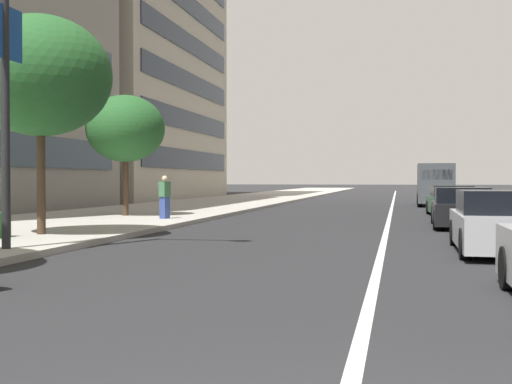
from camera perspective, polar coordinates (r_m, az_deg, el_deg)
sidewalk_right_plaza at (r=34.99m, az=-6.51°, el=-1.38°), size 160.00×8.18×0.15m
lane_centre_stripe at (r=38.18m, az=11.48°, el=-1.30°), size 110.00×0.16×0.01m
car_lead_in_lane at (r=15.28m, az=20.11°, el=-2.52°), size 4.44×1.95×1.34m
car_following_behind at (r=23.02m, az=17.05°, el=-1.33°), size 4.74×1.95×1.31m
car_far_down_avenue at (r=29.93m, az=16.26°, el=-0.81°), size 4.19×1.97×1.30m
delivery_van_ahead at (r=41.23m, az=14.98°, el=0.70°), size 6.13×2.15×2.47m
street_tree_near_plaza_corner at (r=18.45m, az=-17.87°, el=9.37°), size 3.67×3.67×5.67m
street_tree_far_plaza at (r=26.91m, az=-11.05°, el=5.31°), size 3.09×3.09×4.74m
pedestrian_on_plaza at (r=24.55m, az=-7.78°, el=-0.43°), size 0.45×0.35×1.56m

